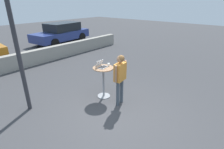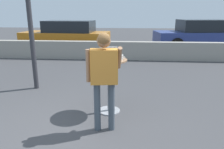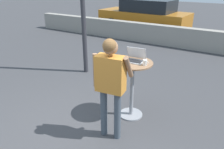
# 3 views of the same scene
# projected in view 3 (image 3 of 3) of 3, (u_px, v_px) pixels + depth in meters

# --- Properties ---
(ground_plane) EXTENTS (50.00, 50.00, 0.00)m
(ground_plane) POSITION_uv_depth(u_px,v_px,m) (72.00, 135.00, 3.67)
(ground_plane) COLOR #3D3D3F
(pavement_kerb) EXTENTS (14.18, 0.35, 0.77)m
(pavement_kerb) POSITION_uv_depth(u_px,v_px,m) (179.00, 37.00, 8.34)
(pavement_kerb) COLOR gray
(pavement_kerb) RESTS_ON ground_plane
(cafe_table) EXTENTS (0.70, 0.70, 1.09)m
(cafe_table) POSITION_uv_depth(u_px,v_px,m) (132.00, 81.00, 3.95)
(cafe_table) COLOR gray
(cafe_table) RESTS_ON ground_plane
(laptop) EXTENTS (0.37, 0.34, 0.23)m
(laptop) POSITION_uv_depth(u_px,v_px,m) (135.00, 58.00, 3.83)
(laptop) COLOR #B7BABF
(laptop) RESTS_ON cafe_table
(coffee_mug) EXTENTS (0.11, 0.07, 0.10)m
(coffee_mug) POSITION_uv_depth(u_px,v_px,m) (145.00, 63.00, 3.63)
(coffee_mug) COLOR white
(coffee_mug) RESTS_ON cafe_table
(standing_person) EXTENTS (0.58, 0.41, 1.67)m
(standing_person) POSITION_uv_depth(u_px,v_px,m) (110.00, 78.00, 3.25)
(standing_person) COLOR #424C56
(standing_person) RESTS_ON ground_plane
(parked_car_further_down) EXTENTS (4.46, 2.02, 1.55)m
(parked_car_further_down) POSITION_uv_depth(u_px,v_px,m) (145.00, 15.00, 10.65)
(parked_car_further_down) COLOR #B76B19
(parked_car_further_down) RESTS_ON ground_plane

